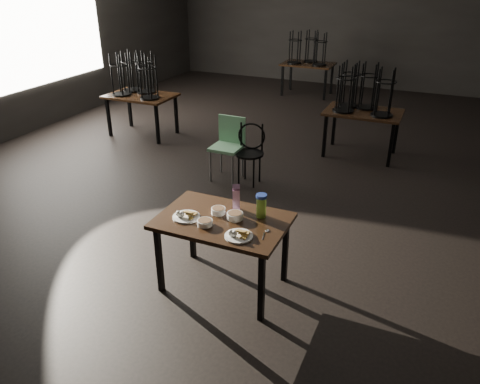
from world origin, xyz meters
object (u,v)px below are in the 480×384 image
at_px(water_bottle, 261,205).
at_px(school_chair, 229,142).
at_px(main_table, 223,226).
at_px(bentwood_chair, 250,149).
at_px(juice_carton, 236,198).

height_order(water_bottle, school_chair, water_bottle).
xyz_separation_m(main_table, water_bottle, (0.31, 0.19, 0.20)).
xyz_separation_m(main_table, bentwood_chair, (-0.71, 2.38, -0.16)).
distance_m(main_table, juice_carton, 0.30).
bearing_deg(juice_carton, main_table, -101.42).
height_order(bentwood_chair, school_chair, school_chair).
distance_m(main_table, school_chair, 2.63).
distance_m(water_bottle, school_chair, 2.62).
xyz_separation_m(main_table, school_chair, (-1.06, 2.40, -0.12)).
bearing_deg(water_bottle, main_table, -147.91).
relative_size(juice_carton, school_chair, 0.30).
relative_size(main_table, school_chair, 1.32).
bearing_deg(bentwood_chair, school_chair, 163.31).
distance_m(juice_carton, water_bottle, 0.26).
distance_m(bentwood_chair, school_chair, 0.35).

